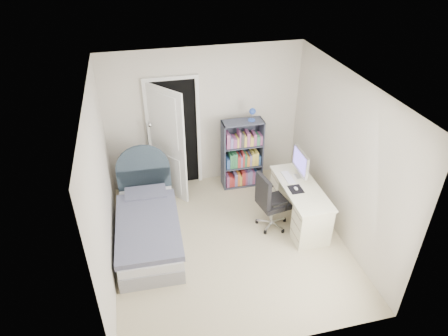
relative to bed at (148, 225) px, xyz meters
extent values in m
cube|color=tan|center=(1.18, -0.35, -0.29)|extent=(3.40, 3.60, 0.05)
cube|color=white|center=(1.18, -0.35, 2.26)|extent=(3.40, 3.60, 0.05)
cube|color=beige|center=(1.18, 1.47, 0.98)|extent=(3.40, 0.05, 2.50)
cube|color=beige|center=(1.18, -2.18, 0.98)|extent=(3.40, 0.05, 2.50)
cube|color=beige|center=(-0.55, -0.35, 0.98)|extent=(0.05, 3.60, 2.50)
cube|color=beige|center=(2.90, -0.35, 0.98)|extent=(0.05, 3.60, 2.50)
cube|color=black|center=(0.63, 1.44, 0.73)|extent=(0.80, 0.01, 2.00)
cube|color=white|center=(0.20, 1.42, 0.73)|extent=(0.06, 0.06, 2.00)
cube|color=white|center=(1.06, 1.42, 0.73)|extent=(0.06, 0.06, 2.00)
cube|color=white|center=(0.63, 1.42, 1.76)|extent=(0.92, 0.06, 0.06)
cube|color=white|center=(0.47, 1.10, 0.73)|extent=(0.52, 0.66, 2.00)
cube|color=gray|center=(0.00, -0.09, -0.15)|extent=(0.93, 1.87, 0.24)
cube|color=silver|center=(0.00, -0.09, 0.04)|extent=(0.91, 1.83, 0.15)
cube|color=slate|center=(-0.01, -0.19, 0.15)|extent=(0.96, 1.59, 0.09)
cube|color=slate|center=(0.02, 0.57, 0.17)|extent=(0.67, 0.39, 0.11)
cube|color=#31404C|center=(0.03, 0.86, 0.10)|extent=(0.88, 0.08, 0.74)
cylinder|color=#31404C|center=(0.03, 0.86, 0.47)|extent=(0.88, 0.08, 0.87)
cylinder|color=tan|center=(-0.21, 0.91, -0.02)|extent=(0.04, 0.04, 0.50)
cylinder|color=tan|center=(-0.21, 1.24, -0.02)|extent=(0.04, 0.04, 0.50)
cylinder|color=tan|center=(0.13, 0.91, -0.02)|extent=(0.04, 0.04, 0.50)
cylinder|color=tan|center=(0.13, 1.24, -0.02)|extent=(0.04, 0.04, 0.50)
cube|color=tan|center=(-0.04, 1.08, 0.22)|extent=(0.40, 0.40, 0.03)
cube|color=tan|center=(-0.04, 1.08, -0.09)|extent=(0.36, 0.36, 0.02)
cube|color=#B24C33|center=(-0.09, 1.08, 0.25)|extent=(0.16, 0.22, 0.03)
cube|color=#3F598C|center=(-0.09, 1.08, 0.28)|extent=(0.15, 0.21, 0.03)
cube|color=#D8CC7F|center=(-0.09, 1.08, 0.31)|extent=(0.14, 0.20, 0.03)
cylinder|color=silver|center=(0.17, 1.30, -0.26)|extent=(0.19, 0.19, 0.02)
cylinder|color=silver|center=(0.17, 1.30, 0.41)|extent=(0.02, 0.02, 1.34)
sphere|color=silver|center=(0.23, 1.26, 1.06)|extent=(0.08, 0.08, 0.08)
cube|color=#3B3F50|center=(1.43, 1.12, 0.37)|extent=(0.02, 0.31, 1.28)
cube|color=#3B3F50|center=(2.12, 1.12, 0.37)|extent=(0.02, 0.31, 1.28)
cube|color=#3B3F50|center=(1.78, 1.12, 1.00)|extent=(0.72, 0.31, 0.02)
cube|color=#3B3F50|center=(1.78, 1.12, -0.26)|extent=(0.72, 0.31, 0.02)
cube|color=#3B3F50|center=(1.78, 1.27, 0.37)|extent=(0.72, 0.01, 1.28)
cube|color=#3B3F50|center=(1.78, 1.12, 0.14)|extent=(0.68, 0.29, 0.02)
cube|color=#3B3F50|center=(1.78, 1.12, 0.55)|extent=(0.68, 0.29, 0.02)
cylinder|color=#294DB3|center=(1.93, 1.12, 1.02)|extent=(0.12, 0.12, 0.02)
cylinder|color=silver|center=(1.93, 1.12, 1.10)|extent=(0.02, 0.02, 0.16)
sphere|color=#294DB3|center=(1.93, 1.09, 1.20)|extent=(0.11, 0.11, 0.11)
cube|color=#994C7F|center=(1.50, 1.10, -0.13)|extent=(0.05, 0.21, 0.22)
cube|color=#B23333|center=(1.55, 1.10, -0.13)|extent=(0.04, 0.21, 0.21)
cube|color=#B23333|center=(1.60, 1.10, -0.15)|extent=(0.05, 0.21, 0.18)
cube|color=#7F72B2|center=(1.65, 1.10, -0.11)|extent=(0.05, 0.21, 0.24)
cube|color=orange|center=(1.70, 1.10, -0.11)|extent=(0.04, 0.21, 0.26)
cube|color=#D8BF4C|center=(1.74, 1.10, -0.14)|extent=(0.03, 0.21, 0.20)
cube|color=#B23333|center=(1.79, 1.10, -0.10)|extent=(0.06, 0.21, 0.27)
cube|color=#994C7F|center=(1.84, 1.10, -0.11)|extent=(0.03, 0.21, 0.26)
cube|color=#7F72B2|center=(1.88, 1.10, -0.10)|extent=(0.03, 0.21, 0.27)
cube|color=#7F72B2|center=(1.93, 1.10, -0.10)|extent=(0.05, 0.21, 0.28)
cube|color=#994C7F|center=(1.98, 1.10, -0.11)|extent=(0.05, 0.21, 0.25)
cube|color=#335999|center=(2.04, 1.10, -0.12)|extent=(0.06, 0.21, 0.22)
cube|color=#3F3F3F|center=(2.11, 1.10, -0.15)|extent=(0.06, 0.21, 0.18)
cube|color=#335999|center=(1.50, 1.10, 0.26)|extent=(0.06, 0.21, 0.18)
cube|color=#337F4C|center=(1.55, 1.10, 0.29)|extent=(0.04, 0.21, 0.26)
cube|color=#337F4C|center=(1.60, 1.10, 0.30)|extent=(0.03, 0.21, 0.27)
cube|color=#337F4C|center=(1.64, 1.10, 0.30)|extent=(0.05, 0.21, 0.27)
cube|color=#B23333|center=(1.70, 1.10, 0.27)|extent=(0.05, 0.21, 0.22)
cube|color=#7F72B2|center=(1.74, 1.10, 0.27)|extent=(0.03, 0.21, 0.20)
cube|color=#B23333|center=(1.78, 1.10, 0.30)|extent=(0.03, 0.21, 0.27)
cube|color=#337F4C|center=(1.82, 1.10, 0.28)|extent=(0.04, 0.21, 0.24)
cube|color=orange|center=(1.87, 1.10, 0.26)|extent=(0.05, 0.21, 0.19)
cube|color=#7F72B2|center=(1.91, 1.10, 0.27)|extent=(0.03, 0.21, 0.21)
cube|color=#D8BF4C|center=(1.97, 1.10, 0.28)|extent=(0.06, 0.21, 0.24)
cube|color=#D8BF4C|center=(2.03, 1.10, 0.29)|extent=(0.05, 0.21, 0.26)
cube|color=#335999|center=(2.08, 1.10, 0.25)|extent=(0.04, 0.21, 0.18)
cube|color=#994C7F|center=(1.50, 1.10, 0.70)|extent=(0.06, 0.21, 0.26)
cube|color=#7F72B2|center=(1.56, 1.10, 0.66)|extent=(0.05, 0.21, 0.19)
cube|color=#994C7F|center=(1.62, 1.10, 0.66)|extent=(0.06, 0.21, 0.17)
cube|color=#D8BF4C|center=(1.67, 1.10, 0.66)|extent=(0.03, 0.21, 0.18)
cube|color=#994C7F|center=(1.71, 1.10, 0.71)|extent=(0.03, 0.21, 0.28)
cube|color=#3F3F3F|center=(1.75, 1.10, 0.69)|extent=(0.05, 0.21, 0.24)
cube|color=#D8BF4C|center=(1.80, 1.10, 0.67)|extent=(0.04, 0.21, 0.20)
cube|color=#994C7F|center=(1.86, 1.10, 0.70)|extent=(0.05, 0.21, 0.25)
cube|color=#D8BF4C|center=(1.92, 1.10, 0.65)|extent=(0.06, 0.21, 0.16)
cube|color=#994C7F|center=(1.98, 1.10, 0.68)|extent=(0.05, 0.21, 0.21)
cube|color=#337F4C|center=(2.03, 1.10, 0.66)|extent=(0.05, 0.21, 0.18)
cube|color=#994C7F|center=(2.09, 1.10, 0.66)|extent=(0.04, 0.21, 0.17)
cube|color=beige|center=(2.38, -0.13, 0.39)|extent=(0.56, 1.39, 0.03)
cube|color=beige|center=(2.38, -0.62, 0.06)|extent=(0.51, 0.37, 0.65)
cube|color=beige|center=(2.38, 0.36, 0.06)|extent=(0.51, 0.37, 0.65)
cube|color=silver|center=(2.48, 0.15, 0.42)|extent=(0.15, 0.15, 0.01)
cube|color=silver|center=(2.51, 0.15, 0.52)|extent=(0.03, 0.06, 0.20)
cube|color=silver|center=(2.46, 0.15, 0.69)|extent=(0.04, 0.52, 0.37)
cube|color=#6553CB|center=(2.44, 0.15, 0.71)|extent=(0.00, 0.46, 0.30)
cube|color=white|center=(2.27, 0.15, 0.42)|extent=(0.12, 0.37, 0.02)
cube|color=black|center=(2.27, -0.18, 0.41)|extent=(0.20, 0.24, 0.00)
ellipsoid|color=white|center=(2.27, -0.18, 0.43)|extent=(0.06, 0.09, 0.03)
cube|color=silver|center=(2.06, -0.12, -0.21)|extent=(0.25, 0.08, 0.02)
cylinder|color=black|center=(2.17, -0.09, -0.24)|extent=(0.06, 0.06, 0.05)
cube|color=silver|center=(1.95, -0.02, -0.21)|extent=(0.07, 0.25, 0.02)
cylinder|color=black|center=(1.97, 0.10, -0.24)|extent=(0.06, 0.06, 0.05)
cube|color=silver|center=(1.83, -0.09, -0.21)|extent=(0.24, 0.14, 0.02)
cylinder|color=black|center=(1.72, -0.03, -0.24)|extent=(0.06, 0.06, 0.05)
cube|color=silver|center=(1.86, -0.22, -0.21)|extent=(0.20, 0.20, 0.02)
cylinder|color=black|center=(1.77, -0.31, -0.24)|extent=(0.06, 0.06, 0.05)
cube|color=silver|center=(2.00, -0.24, -0.21)|extent=(0.15, 0.24, 0.02)
cylinder|color=black|center=(2.05, -0.35, -0.24)|extent=(0.06, 0.06, 0.05)
cylinder|color=silver|center=(1.94, -0.14, -0.03)|extent=(0.05, 0.05, 0.37)
cube|color=black|center=(1.94, -0.14, 0.18)|extent=(0.50, 0.50, 0.08)
cube|color=black|center=(1.75, -0.17, 0.46)|extent=(0.13, 0.40, 0.49)
cube|color=black|center=(1.96, -0.37, 0.32)|extent=(0.27, 0.08, 0.03)
cube|color=black|center=(1.88, 0.09, 0.32)|extent=(0.27, 0.08, 0.03)
camera|label=1|loc=(0.04, -4.78, 3.97)|focal=32.00mm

